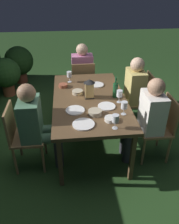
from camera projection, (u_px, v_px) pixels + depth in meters
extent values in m
plane|color=#26471E|center=(90.00, 141.00, 3.47)|extent=(16.00, 16.00, 0.00)
cube|color=brown|center=(90.00, 100.00, 3.10)|extent=(1.73, 0.98, 0.04)
cube|color=brown|center=(132.00, 158.00, 2.66)|extent=(0.05, 0.05, 0.69)
cube|color=brown|center=(108.00, 96.00, 4.01)|extent=(0.05, 0.05, 0.69)
cube|color=brown|center=(60.00, 163.00, 2.58)|extent=(0.05, 0.05, 0.69)
cube|color=brown|center=(61.00, 98.00, 3.93)|extent=(0.05, 0.05, 0.69)
cube|color=#937047|center=(29.00, 137.00, 2.84)|extent=(0.42, 0.40, 0.03)
cube|color=#937047|center=(10.00, 123.00, 2.71)|extent=(0.40, 0.03, 0.42)
cylinder|color=#937047|center=(45.00, 141.00, 3.13)|extent=(0.03, 0.03, 0.42)
cylinder|color=#937047|center=(43.00, 159.00, 2.82)|extent=(0.03, 0.03, 0.42)
cylinder|color=#937047|center=(20.00, 143.00, 3.10)|extent=(0.03, 0.03, 0.42)
cylinder|color=#937047|center=(15.00, 162.00, 2.79)|extent=(0.03, 0.03, 0.42)
cube|color=#4C7A5B|center=(31.00, 119.00, 2.71)|extent=(0.38, 0.24, 0.50)
sphere|color=#997051|center=(26.00, 93.00, 2.53)|extent=(0.21, 0.21, 0.21)
cylinder|color=#4C7A5B|center=(45.00, 130.00, 2.92)|extent=(0.13, 0.36, 0.13)
cylinder|color=#4C7A5B|center=(44.00, 139.00, 2.77)|extent=(0.13, 0.36, 0.13)
cylinder|color=#333338|center=(59.00, 144.00, 3.06)|extent=(0.11, 0.11, 0.45)
cylinder|color=#333338|center=(59.00, 153.00, 2.91)|extent=(0.11, 0.11, 0.45)
cube|color=#937047|center=(137.00, 101.00, 3.65)|extent=(0.42, 0.40, 0.03)
cube|color=#937047|center=(150.00, 88.00, 3.55)|extent=(0.40, 0.02, 0.42)
cylinder|color=#937047|center=(128.00, 120.00, 3.60)|extent=(0.03, 0.03, 0.42)
cylinder|color=#937047|center=(123.00, 108.00, 3.91)|extent=(0.03, 0.03, 0.42)
cylinder|color=#937047|center=(149.00, 118.00, 3.63)|extent=(0.03, 0.03, 0.42)
cylinder|color=#937047|center=(142.00, 107.00, 3.94)|extent=(0.03, 0.03, 0.42)
cube|color=tan|center=(135.00, 86.00, 3.51)|extent=(0.38, 0.24, 0.50)
sphere|color=#D1A889|center=(137.00, 65.00, 3.33)|extent=(0.21, 0.21, 0.21)
cylinder|color=tan|center=(126.00, 103.00, 3.54)|extent=(0.13, 0.36, 0.13)
cylinder|color=tan|center=(124.00, 98.00, 3.70)|extent=(0.13, 0.36, 0.13)
cylinder|color=#333338|center=(115.00, 116.00, 3.65)|extent=(0.11, 0.11, 0.45)
cylinder|color=#333338|center=(113.00, 111.00, 3.81)|extent=(0.11, 0.11, 0.45)
cube|color=#937047|center=(83.00, 83.00, 4.26)|extent=(0.40, 0.42, 0.03)
cube|color=#937047|center=(83.00, 76.00, 3.98)|extent=(0.03, 0.40, 0.42)
cylinder|color=#937047|center=(73.00, 91.00, 4.50)|extent=(0.03, 0.03, 0.42)
cylinder|color=#937047|center=(91.00, 90.00, 4.54)|extent=(0.03, 0.03, 0.42)
cylinder|color=#937047|center=(74.00, 98.00, 4.21)|extent=(0.03, 0.03, 0.42)
cylinder|color=#937047|center=(93.00, 98.00, 4.25)|extent=(0.03, 0.03, 0.42)
cube|color=#C675A3|center=(82.00, 68.00, 4.17)|extent=(0.24, 0.38, 0.50)
sphere|color=#D1A889|center=(82.00, 50.00, 3.99)|extent=(0.21, 0.21, 0.21)
cylinder|color=#C675A3|center=(77.00, 78.00, 4.41)|extent=(0.36, 0.13, 0.13)
cylinder|color=#C675A3|center=(87.00, 77.00, 4.42)|extent=(0.36, 0.13, 0.13)
cylinder|color=#333338|center=(77.00, 86.00, 4.67)|extent=(0.11, 0.11, 0.45)
cylinder|color=#333338|center=(86.00, 85.00, 4.68)|extent=(0.11, 0.11, 0.45)
cube|color=#937047|center=(154.00, 129.00, 2.99)|extent=(0.42, 0.40, 0.03)
cube|color=#937047|center=(171.00, 114.00, 2.89)|extent=(0.40, 0.02, 0.42)
cylinder|color=#937047|center=(143.00, 152.00, 2.94)|extent=(0.03, 0.03, 0.42)
cylinder|color=#937047|center=(136.00, 135.00, 3.24)|extent=(0.03, 0.03, 0.42)
cylinder|color=#937047|center=(169.00, 150.00, 2.97)|extent=(0.03, 0.03, 0.42)
cylinder|color=#937047|center=(159.00, 134.00, 3.28)|extent=(0.03, 0.03, 0.42)
cube|color=white|center=(152.00, 112.00, 2.85)|extent=(0.38, 0.24, 0.50)
sphere|color=tan|center=(156.00, 87.00, 2.67)|extent=(0.21, 0.21, 0.21)
cylinder|color=white|center=(141.00, 132.00, 2.88)|extent=(0.13, 0.36, 0.13)
cylinder|color=white|center=(137.00, 124.00, 3.03)|extent=(0.13, 0.36, 0.13)
cylinder|color=#333338|center=(127.00, 148.00, 2.99)|extent=(0.11, 0.11, 0.45)
cylinder|color=#333338|center=(124.00, 139.00, 3.14)|extent=(0.11, 0.11, 0.45)
cube|color=black|center=(89.00, 97.00, 3.11)|extent=(0.12, 0.12, 0.01)
cube|color=#F9D17A|center=(89.00, 90.00, 3.05)|extent=(0.11, 0.11, 0.20)
cone|color=black|center=(89.00, 81.00, 2.99)|extent=(0.15, 0.15, 0.05)
cylinder|color=#195128|center=(115.00, 90.00, 3.07)|extent=(0.07, 0.07, 0.20)
cylinder|color=#195128|center=(116.00, 80.00, 3.00)|extent=(0.03, 0.03, 0.09)
cylinder|color=silver|center=(119.00, 102.00, 3.00)|extent=(0.06, 0.06, 0.00)
cylinder|color=silver|center=(119.00, 99.00, 2.97)|extent=(0.01, 0.01, 0.08)
cylinder|color=silver|center=(120.00, 93.00, 2.93)|extent=(0.08, 0.08, 0.08)
cylinder|color=maroon|center=(119.00, 95.00, 2.94)|extent=(0.07, 0.07, 0.03)
cylinder|color=silver|center=(123.00, 114.00, 2.73)|extent=(0.06, 0.06, 0.00)
cylinder|color=silver|center=(124.00, 111.00, 2.71)|extent=(0.01, 0.01, 0.08)
cylinder|color=silver|center=(124.00, 105.00, 2.67)|extent=(0.08, 0.08, 0.08)
cylinder|color=maroon|center=(124.00, 107.00, 2.68)|extent=(0.07, 0.07, 0.03)
cylinder|color=silver|center=(115.00, 128.00, 2.49)|extent=(0.06, 0.06, 0.00)
cylinder|color=silver|center=(115.00, 125.00, 2.46)|extent=(0.01, 0.01, 0.08)
cylinder|color=silver|center=(116.00, 118.00, 2.42)|extent=(0.08, 0.08, 0.08)
cylinder|color=maroon|center=(115.00, 120.00, 2.43)|extent=(0.07, 0.07, 0.03)
cylinder|color=silver|center=(70.00, 82.00, 3.56)|extent=(0.06, 0.06, 0.00)
cylinder|color=silver|center=(70.00, 79.00, 3.54)|extent=(0.01, 0.01, 0.08)
cylinder|color=silver|center=(69.00, 74.00, 3.50)|extent=(0.08, 0.08, 0.08)
cylinder|color=maroon|center=(69.00, 76.00, 3.51)|extent=(0.07, 0.07, 0.03)
cylinder|color=white|center=(75.00, 110.00, 2.80)|extent=(0.24, 0.24, 0.01)
cylinder|color=white|center=(97.00, 85.00, 3.45)|extent=(0.21, 0.21, 0.01)
cylinder|color=white|center=(107.00, 106.00, 2.89)|extent=(0.22, 0.22, 0.01)
cylinder|color=white|center=(84.00, 124.00, 2.54)|extent=(0.25, 0.25, 0.01)
cylinder|color=#9E5138|center=(63.00, 86.00, 3.39)|extent=(0.13, 0.13, 0.05)
cylinder|color=#424C1E|center=(63.00, 85.00, 3.38)|extent=(0.11, 0.11, 0.01)
cylinder|color=#BCAD8E|center=(95.00, 112.00, 2.72)|extent=(0.16, 0.16, 0.05)
cylinder|color=tan|center=(95.00, 112.00, 2.71)|extent=(0.14, 0.14, 0.02)
cylinder|color=#BCAD8E|center=(78.00, 92.00, 3.19)|extent=(0.15, 0.15, 0.05)
cylinder|color=#477533|center=(78.00, 91.00, 3.19)|extent=(0.13, 0.13, 0.02)
cylinder|color=silver|center=(111.00, 119.00, 2.60)|extent=(0.14, 0.14, 0.04)
cylinder|color=beige|center=(111.00, 118.00, 2.60)|extent=(0.12, 0.12, 0.01)
cylinder|color=#9E5133|center=(9.00, 89.00, 4.75)|extent=(0.24, 0.24, 0.24)
sphere|color=#234C1E|center=(6.00, 73.00, 4.56)|extent=(0.59, 0.59, 0.59)
cylinder|color=brown|center=(22.00, 77.00, 5.33)|extent=(0.26, 0.26, 0.24)
sphere|color=#1E4219|center=(19.00, 61.00, 5.12)|extent=(0.64, 0.64, 0.64)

